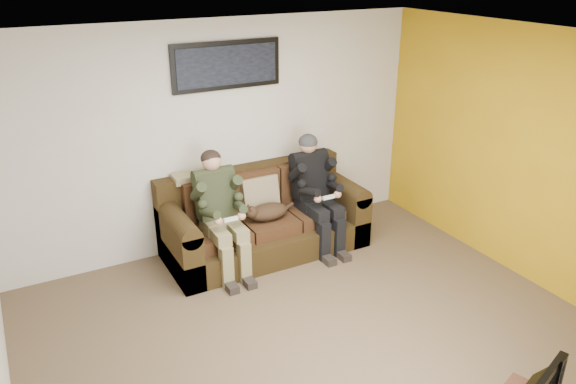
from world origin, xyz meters
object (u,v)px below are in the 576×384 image
sofa (262,221)px  framed_poster (227,65)px  person_left (219,206)px  cat (267,212)px  person_right (315,186)px

sofa → framed_poster: framed_poster is taller
sofa → framed_poster: size_ratio=1.83×
sofa → person_left: size_ratio=1.74×
cat → person_left: bearing=179.1°
person_right → cat: 0.65m
framed_poster → person_right: bearing=-36.1°
person_right → cat: person_right is taller
person_left → person_right: size_ratio=0.99×
person_left → cat: person_left is taller
person_left → cat: size_ratio=1.99×
sofa → person_right: bearing=-18.0°
person_right → framed_poster: bearing=143.9°
cat → sofa: bearing=80.0°
person_right → framed_poster: (-0.79, 0.58, 1.35)m
framed_poster → person_left: bearing=-124.1°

